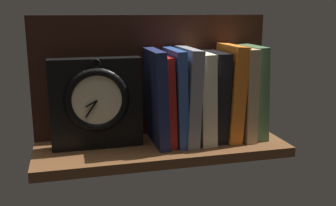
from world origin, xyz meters
TOP-DOWN VIEW (x-y plane):
  - ground_plane at (0.00, 0.00)cm, footprint 65.08×22.29cm
  - back_panel at (0.00, 10.55)cm, footprint 65.08×1.20cm
  - book_navy_bierce at (-1.08, 1.61)cm, footprint 3.65×16.01cm
  - book_red_requiem at (1.55, 1.61)cm, footprint 2.84×13.41cm
  - book_blue_modern at (4.05, 1.61)cm, footprint 3.25×15.61cm
  - book_gray_chess at (7.13, 1.61)cm, footprint 4.07×16.67cm
  - book_cream_twain at (10.93, 1.61)cm, footprint 4.66×15.28cm
  - book_black_skeptic at (15.16, 1.61)cm, footprint 4.18×12.68cm
  - book_orange_pandolfini at (19.21, 1.61)cm, footprint 4.84×14.50cm
  - book_tan_shortstories at (22.73, 1.61)cm, footprint 3.20×15.54cm
  - book_green_romantic at (26.11, 1.61)cm, footprint 4.41×13.30cm
  - framed_clock at (-16.34, 2.05)cm, footprint 22.82×6.05cm

SIDE VIEW (x-z plane):
  - ground_plane at x=0.00cm, z-range -2.50..0.00cm
  - book_red_requiem at x=1.55cm, z-range -0.03..23.09cm
  - framed_clock at x=-16.34cm, z-range 0.18..23.22cm
  - book_black_skeptic at x=15.16cm, z-range -0.02..23.63cm
  - book_cream_twain at x=10.93cm, z-range -0.06..23.71cm
  - book_navy_bierce at x=-1.08cm, z-range -0.04..24.64cm
  - book_blue_modern at x=4.05cm, z-range -0.03..24.64cm
  - book_tan_shortstories at x=22.73cm, z-range -0.02..24.69cm
  - book_gray_chess at x=7.13cm, z-range -0.05..24.85cm
  - book_green_romantic at x=26.11cm, z-range -0.06..25.03cm
  - book_orange_pandolfini at x=19.21cm, z-range -0.07..25.40cm
  - back_panel at x=0.00cm, z-range 0.00..33.04cm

